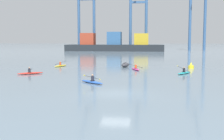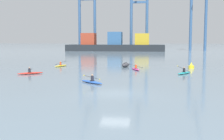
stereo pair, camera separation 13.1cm
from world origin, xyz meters
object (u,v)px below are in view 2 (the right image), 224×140
channel_buoy (191,66)px  kayak_teal (184,73)px  kayak_blue (92,82)px  kayak_magenta (136,69)px  container_barge (115,45)px  kayak_red (30,73)px  gantry_crane_west (87,9)px  gantry_crane_east_mid (199,7)px  capsized_dinghy (125,65)px  kayak_yellow (61,65)px  gantry_crane_west_mid (139,12)px

channel_buoy → kayak_teal: size_ratio=0.32×
kayak_blue → kayak_magenta: 14.73m
container_barge → channel_buoy: container_barge is taller
kayak_blue → kayak_red: (-9.62, 6.99, 0.00)m
gantry_crane_west → kayak_red: 95.09m
gantry_crane_east_mid → channel_buoy: bearing=-99.8°
gantry_crane_west → channel_buoy: gantry_crane_west is taller
gantry_crane_east_mid → kayak_red: 103.09m
kayak_red → container_barge: bearing=89.1°
channel_buoy → container_barge: bearing=105.8°
container_barge → gantry_crane_west: gantry_crane_west is taller
capsized_dinghy → kayak_yellow: (-10.98, -0.50, -0.18)m
gantry_crane_west → kayak_magenta: bearing=-73.2°
gantry_crane_west_mid → channel_buoy: gantry_crane_west_mid is taller
channel_buoy → kayak_blue: 21.84m
gantry_crane_west_mid → kayak_magenta: 86.10m
gantry_crane_west_mid → channel_buoy: (11.14, -80.80, -16.26)m
gantry_crane_west → kayak_magenta: (25.73, -85.29, -18.29)m
kayak_blue → kayak_teal: 14.40m
gantry_crane_east_mid → capsized_dinghy: size_ratio=13.81×
gantry_crane_west_mid → kayak_magenta: (2.51, -84.48, -16.45)m
gantry_crane_east_mid → kayak_teal: 95.03m
kayak_teal → kayak_blue: bearing=-136.9°
kayak_magenta → kayak_red: bearing=-151.9°
gantry_crane_west → channel_buoy: size_ratio=39.14×
kayak_yellow → gantry_crane_east_mid: bearing=66.6°
kayak_blue → kayak_yellow: size_ratio=0.86×
channel_buoy → kayak_magenta: size_ratio=0.29×
kayak_blue → kayak_magenta: bearing=74.7°
container_barge → gantry_crane_west: (-13.54, 7.81, 15.80)m
gantry_crane_east_mid → capsized_dinghy: gantry_crane_east_mid is taller
container_barge → gantry_crane_west: size_ratio=1.04×
gantry_crane_west_mid → kayak_teal: 90.82m
gantry_crane_west_mid → capsized_dinghy: 81.34m
channel_buoy → kayak_red: 24.69m
container_barge → kayak_teal: (18.82, -81.85, -2.49)m
gantry_crane_west → kayak_red: size_ratio=12.73×
kayak_yellow → kayak_red: bearing=-93.0°
gantry_crane_east_mid → kayak_blue: 106.72m
channel_buoy → kayak_blue: channel_buoy is taller
container_barge → gantry_crane_west_mid: size_ratio=1.21×
kayak_red → kayak_magenta: 15.32m
capsized_dinghy → kayak_magenta: 5.16m
container_barge → gantry_crane_west_mid: (9.69, 7.00, 13.96)m
kayak_red → gantry_crane_west_mid: bearing=83.2°
container_barge → capsized_dinghy: size_ratio=14.74×
kayak_magenta → kayak_blue: bearing=-105.3°
kayak_blue → kayak_teal: size_ratio=0.93×
gantry_crane_west_mid → kayak_blue: (-1.39, -98.68, -16.45)m
kayak_magenta → gantry_crane_west: bearing=106.8°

